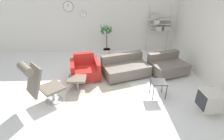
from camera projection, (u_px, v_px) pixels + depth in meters
The scene contains 12 objects.
ground_plane at pixel (100, 92), 4.89m from camera, with size 12.00×12.00×0.00m, color white.
wall_back at pixel (101, 18), 7.19m from camera, with size 12.00×0.09×2.80m.
round_rug at pixel (102, 95), 4.74m from camera, with size 1.94×1.94×0.01m.
lounge_chair at pixel (39, 81), 4.05m from camera, with size 0.98×0.95×1.18m.
ottoman at pixel (77, 81), 4.85m from camera, with size 0.50×0.42×0.38m.
armchair_red at pixel (85, 70), 5.47m from camera, with size 1.01×0.94×0.75m.
couch_low at pixel (125, 68), 5.64m from camera, with size 1.62×1.26×0.65m.
couch_second at pixel (167, 66), 5.79m from camera, with size 1.35×1.17×0.65m.
side_table at pixel (159, 84), 4.52m from camera, with size 0.37×0.37×0.45m.
crt_television at pixel (210, 101), 4.00m from camera, with size 0.50×0.47×0.55m.
potted_plant at pixel (106, 40), 7.14m from camera, with size 0.55×0.55×1.31m.
shelf_unit at pixel (159, 23), 7.12m from camera, with size 0.96×0.28×1.94m.
Camera 1 is at (0.18, -4.10, 2.75)m, focal length 28.00 mm.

